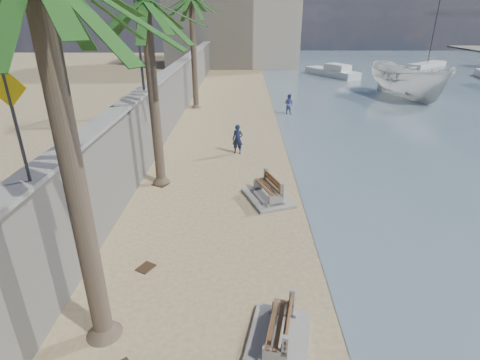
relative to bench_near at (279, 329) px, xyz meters
name	(u,v)px	position (x,y,z in m)	size (l,w,h in m)	color
seawall	(174,96)	(-5.66, 19.45, 1.38)	(0.45, 70.00, 3.50)	gray
wall_cap	(172,69)	(-5.66, 19.45, 3.18)	(0.80, 70.00, 0.12)	gray
end_building	(233,13)	(-2.46, 51.45, 6.63)	(18.00, 12.00, 14.00)	#B7AA93
bench_near	(279,329)	(0.00, 0.00, 0.00)	(1.75, 2.24, 0.84)	gray
bench_far	(268,190)	(0.16, 7.24, 0.04)	(2.16, 2.59, 0.93)	gray
palm_mid	(145,4)	(-4.52, 8.87, 6.91)	(5.00, 5.00, 8.28)	brown
pedestrian_sign	(13,111)	(-5.46, 0.95, 4.79)	(0.78, 0.07, 2.40)	#2D2D33
streetlight	(137,21)	(-5.56, 11.45, 6.28)	(0.28, 0.28, 5.12)	#2D2D33
person_a	(238,137)	(-1.15, 12.72, 0.54)	(0.65, 0.44, 1.81)	#151E3B
person_b	(289,103)	(2.54, 21.51, 0.47)	(0.80, 0.62, 1.67)	#5360AC
boat_cruiser	(409,80)	(13.64, 27.32, 1.27)	(3.46, 3.56, 4.07)	silver
yacht_far	(332,73)	(9.75, 40.17, -0.02)	(7.52, 2.11, 1.50)	silver
sailboat_west	(427,65)	(25.23, 49.04, -0.05)	(7.17, 6.51, 9.86)	silver
debris_c	(160,184)	(-4.52, 8.62, -0.35)	(0.64, 0.51, 0.03)	#382616
debris_d	(146,268)	(-3.73, 2.67, -0.35)	(0.51, 0.41, 0.03)	#382616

